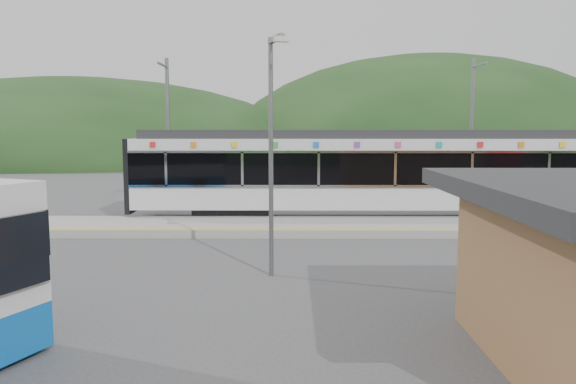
{
  "coord_description": "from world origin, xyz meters",
  "views": [
    {
      "loc": [
        -1.3,
        -17.44,
        3.8
      ],
      "look_at": [
        -1.41,
        1.0,
        1.72
      ],
      "focal_mm": 35.0,
      "sensor_mm": 36.0,
      "label": 1
    }
  ],
  "objects": [
    {
      "name": "catenary_mast_east",
      "position": [
        7.0,
        8.56,
        3.65
      ],
      "size": [
        0.18,
        1.8,
        7.0
      ],
      "color": "slate",
      "rests_on": "ground"
    },
    {
      "name": "lamp_post",
      "position": [
        -1.82,
        -3.3,
        3.62
      ],
      "size": [
        0.43,
        1.11,
        6.06
      ],
      "rotation": [
        0.0,
        0.0,
        0.32
      ],
      "color": "slate",
      "rests_on": "ground"
    },
    {
      "name": "yellow_line",
      "position": [
        0.0,
        2.0,
        0.3
      ],
      "size": [
        26.0,
        0.1,
        0.01
      ],
      "primitive_type": "cube",
      "color": "yellow",
      "rests_on": "platform"
    },
    {
      "name": "train",
      "position": [
        2.29,
        6.0,
        2.06
      ],
      "size": [
        20.44,
        3.01,
        3.74
      ],
      "color": "black",
      "rests_on": "ground"
    },
    {
      "name": "catenary_mast_west",
      "position": [
        -7.0,
        8.56,
        3.65
      ],
      "size": [
        0.18,
        1.8,
        7.0
      ],
      "color": "slate",
      "rests_on": "ground"
    },
    {
      "name": "platform",
      "position": [
        0.0,
        3.3,
        0.15
      ],
      "size": [
        26.0,
        3.2,
        0.3
      ],
      "primitive_type": "cube",
      "color": "#9E9E99",
      "rests_on": "ground"
    },
    {
      "name": "hills",
      "position": [
        6.19,
        5.29,
        0.0
      ],
      "size": [
        146.0,
        149.0,
        26.0
      ],
      "color": "#1E3D19",
      "rests_on": "ground"
    },
    {
      "name": "ground",
      "position": [
        0.0,
        0.0,
        0.0
      ],
      "size": [
        120.0,
        120.0,
        0.0
      ],
      "primitive_type": "plane",
      "color": "#4C4C4F",
      "rests_on": "ground"
    }
  ]
}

